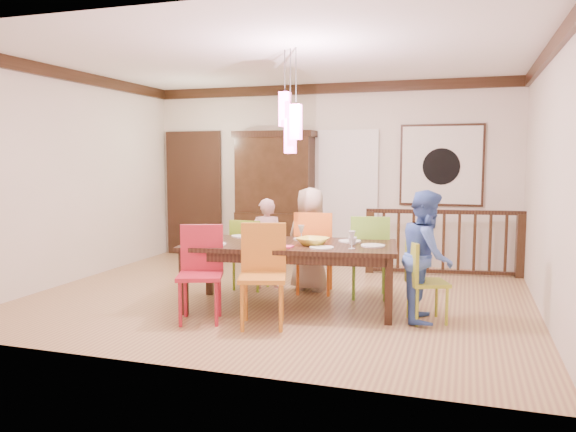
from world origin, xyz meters
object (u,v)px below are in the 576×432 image
(person_far_mid, at_px, (310,239))
(chair_far_left, at_px, (251,249))
(balustrade, at_px, (444,241))
(china_hutch, at_px, (275,196))
(dining_table, at_px, (290,250))
(chair_end_right, at_px, (428,276))
(person_far_left, at_px, (266,243))
(person_end_right, at_px, (427,256))

(person_far_mid, bearing_deg, chair_far_left, 18.11)
(chair_far_left, height_order, person_far_mid, person_far_mid)
(balustrade, xyz_separation_m, person_far_mid, (-1.60, -1.52, 0.17))
(balustrade, bearing_deg, china_hutch, 165.24)
(dining_table, bearing_deg, china_hutch, 104.61)
(china_hutch, height_order, balustrade, china_hutch)
(chair_end_right, bearing_deg, china_hutch, 21.30)
(chair_end_right, bearing_deg, person_far_left, 44.14)
(chair_far_left, bearing_deg, person_end_right, 163.68)
(china_hutch, relative_size, person_far_left, 1.81)
(balustrade, bearing_deg, dining_table, -130.72)
(person_end_right, bearing_deg, china_hutch, 39.32)
(person_far_left, bearing_deg, person_far_mid, 161.29)
(person_far_mid, height_order, person_end_right, person_end_right)
(person_far_left, height_order, person_far_mid, person_far_mid)
(balustrade, height_order, person_far_left, person_far_left)
(dining_table, distance_m, person_far_left, 1.07)
(chair_end_right, distance_m, person_far_mid, 1.83)
(china_hutch, xyz_separation_m, person_far_left, (0.54, -1.90, -0.49))
(china_hutch, height_order, person_far_mid, china_hutch)
(dining_table, xyz_separation_m, chair_far_left, (-0.78, 0.76, -0.15))
(dining_table, distance_m, person_far_mid, 0.90)
(chair_far_left, bearing_deg, dining_table, 138.41)
(dining_table, xyz_separation_m, chair_end_right, (1.53, -0.07, -0.19))
(balustrade, distance_m, person_far_left, 2.69)
(person_far_mid, bearing_deg, dining_table, 98.56)
(china_hutch, height_order, person_far_left, china_hutch)
(chair_far_left, bearing_deg, balustrade, -142.12)
(chair_far_left, height_order, person_end_right, person_end_right)
(dining_table, height_order, chair_far_left, chair_far_left)
(dining_table, height_order, chair_end_right, chair_end_right)
(chair_far_left, xyz_separation_m, person_far_mid, (0.76, 0.14, 0.14))
(dining_table, height_order, person_end_right, person_end_right)
(chair_end_right, height_order, china_hutch, china_hutch)
(chair_far_left, xyz_separation_m, person_end_right, (2.29, -0.79, 0.16))
(dining_table, bearing_deg, person_far_mid, 83.14)
(chair_far_left, height_order, balustrade, balustrade)
(balustrade, bearing_deg, chair_end_right, -98.93)
(dining_table, bearing_deg, person_far_left, 116.79)
(balustrade, xyz_separation_m, person_end_right, (-0.08, -2.45, 0.19))
(chair_end_right, distance_m, balustrade, 2.50)
(chair_end_right, relative_size, china_hutch, 0.40)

